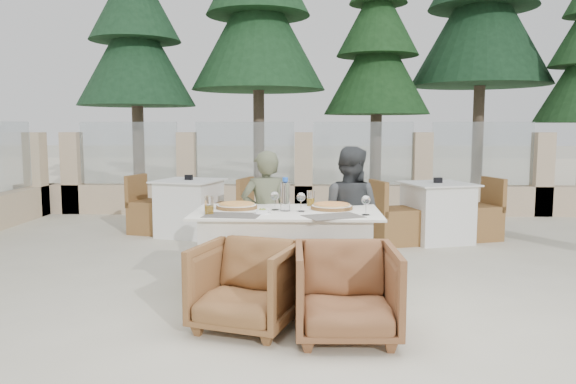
{
  "coord_description": "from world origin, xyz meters",
  "views": [
    {
      "loc": [
        0.08,
        -4.73,
        1.49
      ],
      "look_at": [
        -0.1,
        0.35,
        0.9
      ],
      "focal_mm": 35.0,
      "sensor_mm": 36.0,
      "label": 1
    }
  ],
  "objects_px": {
    "armchair_far_right": "(339,250)",
    "armchair_near_right": "(346,292)",
    "diner_left": "(265,217)",
    "pizza_left": "(237,206)",
    "olive_dish": "(262,211)",
    "armchair_far_left": "(249,250)",
    "armchair_near_left": "(246,286)",
    "diner_right": "(349,215)",
    "wine_glass_near": "(301,201)",
    "pizza_right": "(332,206)",
    "bg_table_a": "(189,208)",
    "dining_table": "(287,255)",
    "water_bottle": "(285,194)",
    "bg_table_b": "(437,212)",
    "beer_glass_left": "(209,205)",
    "beer_glass_right": "(311,198)",
    "wine_glass_corner": "(366,204)",
    "wine_glass_centre": "(275,200)"
  },
  "relations": [
    {
      "from": "armchair_near_left",
      "to": "beer_glass_right",
      "type": "bearing_deg",
      "value": 83.59
    },
    {
      "from": "wine_glass_centre",
      "to": "olive_dish",
      "type": "xyz_separation_m",
      "value": [
        -0.09,
        -0.2,
        -0.07
      ]
    },
    {
      "from": "beer_glass_right",
      "to": "armchair_far_left",
      "type": "distance_m",
      "value": 0.83
    },
    {
      "from": "wine_glass_centre",
      "to": "wine_glass_corner",
      "type": "relative_size",
      "value": 1.0
    },
    {
      "from": "beer_glass_right",
      "to": "armchair_near_right",
      "type": "distance_m",
      "value": 1.37
    },
    {
      "from": "beer_glass_left",
      "to": "armchair_near_right",
      "type": "xyz_separation_m",
      "value": [
        1.09,
        -0.72,
        -0.51
      ]
    },
    {
      "from": "wine_glass_centre",
      "to": "wine_glass_corner",
      "type": "height_order",
      "value": "same"
    },
    {
      "from": "bg_table_b",
      "to": "beer_glass_right",
      "type": "bearing_deg",
      "value": -144.16
    },
    {
      "from": "armchair_far_right",
      "to": "diner_left",
      "type": "bearing_deg",
      "value": 35.84
    },
    {
      "from": "diner_left",
      "to": "bg_table_b",
      "type": "relative_size",
      "value": 0.78
    },
    {
      "from": "armchair_near_right",
      "to": "bg_table_b",
      "type": "bearing_deg",
      "value": 66.02
    },
    {
      "from": "armchair_near_left",
      "to": "diner_right",
      "type": "distance_m",
      "value": 1.59
    },
    {
      "from": "pizza_right",
      "to": "armchair_near_left",
      "type": "relative_size",
      "value": 0.52
    },
    {
      "from": "dining_table",
      "to": "bg_table_a",
      "type": "distance_m",
      "value": 3.15
    },
    {
      "from": "wine_glass_near",
      "to": "olive_dish",
      "type": "height_order",
      "value": "wine_glass_near"
    },
    {
      "from": "pizza_left",
      "to": "diner_left",
      "type": "bearing_deg",
      "value": 57.11
    },
    {
      "from": "olive_dish",
      "to": "armchair_near_left",
      "type": "xyz_separation_m",
      "value": [
        -0.07,
        -0.6,
        -0.47
      ]
    },
    {
      "from": "armchair_near_left",
      "to": "beer_glass_left",
      "type": "bearing_deg",
      "value": 140.87
    },
    {
      "from": "armchair_near_right",
      "to": "diner_right",
      "type": "bearing_deg",
      "value": 83.72
    },
    {
      "from": "olive_dish",
      "to": "armchair_far_right",
      "type": "relative_size",
      "value": 0.19
    },
    {
      "from": "armchair_near_left",
      "to": "armchair_far_left",
      "type": "bearing_deg",
      "value": 112.73
    },
    {
      "from": "armchair_far_right",
      "to": "armchair_near_right",
      "type": "height_order",
      "value": "armchair_near_right"
    },
    {
      "from": "water_bottle",
      "to": "wine_glass_near",
      "type": "xyz_separation_m",
      "value": [
        0.14,
        -0.03,
        -0.05
      ]
    },
    {
      "from": "pizza_left",
      "to": "water_bottle",
      "type": "bearing_deg",
      "value": -15.94
    },
    {
      "from": "pizza_left",
      "to": "armchair_near_left",
      "type": "relative_size",
      "value": 0.51
    },
    {
      "from": "armchair_near_left",
      "to": "pizza_right",
      "type": "bearing_deg",
      "value": 70.61
    },
    {
      "from": "olive_dish",
      "to": "bg_table_a",
      "type": "height_order",
      "value": "olive_dish"
    },
    {
      "from": "pizza_right",
      "to": "diner_right",
      "type": "distance_m",
      "value": 0.48
    },
    {
      "from": "pizza_left",
      "to": "olive_dish",
      "type": "distance_m",
      "value": 0.38
    },
    {
      "from": "armchair_far_left",
      "to": "water_bottle",
      "type": "bearing_deg",
      "value": 126.45
    },
    {
      "from": "dining_table",
      "to": "beer_glass_right",
      "type": "xyz_separation_m",
      "value": [
        0.21,
        0.33,
        0.45
      ]
    },
    {
      "from": "pizza_right",
      "to": "armchair_near_left",
      "type": "height_order",
      "value": "pizza_right"
    },
    {
      "from": "dining_table",
      "to": "olive_dish",
      "type": "height_order",
      "value": "olive_dish"
    },
    {
      "from": "armchair_far_right",
      "to": "water_bottle",
      "type": "bearing_deg",
      "value": 71.41
    },
    {
      "from": "dining_table",
      "to": "pizza_right",
      "type": "xyz_separation_m",
      "value": [
        0.39,
        0.13,
        0.41
      ]
    },
    {
      "from": "dining_table",
      "to": "bg_table_a",
      "type": "relative_size",
      "value": 0.98
    },
    {
      "from": "olive_dish",
      "to": "armchair_far_left",
      "type": "xyz_separation_m",
      "value": [
        -0.19,
        0.69,
        -0.48
      ]
    },
    {
      "from": "beer_glass_left",
      "to": "armchair_near_right",
      "type": "bearing_deg",
      "value": -33.35
    },
    {
      "from": "water_bottle",
      "to": "armchair_far_right",
      "type": "bearing_deg",
      "value": 55.69
    },
    {
      "from": "beer_glass_left",
      "to": "wine_glass_corner",
      "type": "bearing_deg",
      "value": -0.22
    },
    {
      "from": "wine_glass_centre",
      "to": "armchair_far_left",
      "type": "height_order",
      "value": "wine_glass_centre"
    },
    {
      "from": "water_bottle",
      "to": "armchair_near_right",
      "type": "distance_m",
      "value": 1.19
    },
    {
      "from": "diner_left",
      "to": "dining_table",
      "type": "bearing_deg",
      "value": 102.42
    },
    {
      "from": "wine_glass_corner",
      "to": "armchair_far_right",
      "type": "height_order",
      "value": "wine_glass_corner"
    },
    {
      "from": "dining_table",
      "to": "diner_right",
      "type": "height_order",
      "value": "diner_right"
    },
    {
      "from": "pizza_left",
      "to": "armchair_far_left",
      "type": "relative_size",
      "value": 0.54
    },
    {
      "from": "armchair_far_left",
      "to": "armchair_near_left",
      "type": "distance_m",
      "value": 1.29
    },
    {
      "from": "pizza_right",
      "to": "diner_left",
      "type": "distance_m",
      "value": 0.73
    },
    {
      "from": "beer_glass_right",
      "to": "armchair_near_left",
      "type": "height_order",
      "value": "beer_glass_right"
    },
    {
      "from": "pizza_right",
      "to": "bg_table_a",
      "type": "distance_m",
      "value": 3.26
    }
  ]
}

